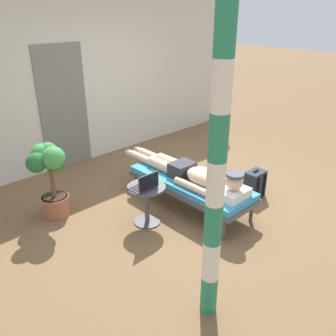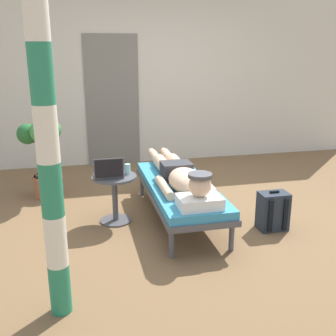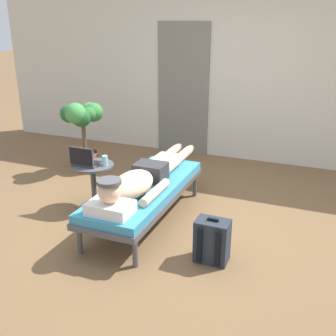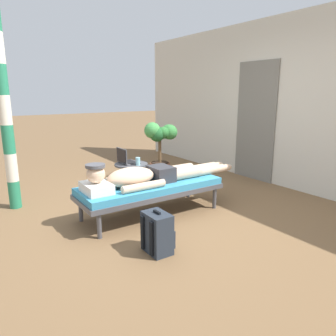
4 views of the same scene
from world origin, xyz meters
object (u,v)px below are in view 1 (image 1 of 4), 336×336
object	(u,v)px
person_reclining	(193,173)
porch_post	(216,183)
side_table	(147,198)
lounge_chair	(190,184)
laptop	(145,185)
drink_glass	(154,178)
potted_plant	(50,170)
backpack	(254,184)

from	to	relation	value
person_reclining	porch_post	world-z (taller)	porch_post
side_table	person_reclining	bearing A→B (deg)	-11.29
lounge_chair	porch_post	world-z (taller)	porch_post
laptop	drink_glass	xyz separation A→B (m)	(0.21, 0.08, -0.00)
side_table	potted_plant	distance (m)	1.29
drink_glass	laptop	bearing A→B (deg)	-158.91
person_reclining	backpack	world-z (taller)	person_reclining
laptop	potted_plant	bearing A→B (deg)	123.88
drink_glass	backpack	distance (m)	1.59
person_reclining	drink_glass	distance (m)	0.58
laptop	backpack	xyz separation A→B (m)	(1.64, -0.50, -0.39)
potted_plant	backpack	bearing A→B (deg)	-33.46
side_table	lounge_chair	bearing A→B (deg)	-7.56
laptop	backpack	world-z (taller)	laptop
drink_glass	potted_plant	world-z (taller)	potted_plant
side_table	drink_glass	world-z (taller)	drink_glass
lounge_chair	side_table	size ratio (longest dim) A/B	3.51
person_reclining	laptop	distance (m)	0.77
person_reclining	potted_plant	xyz separation A→B (m)	(-1.46, 1.13, 0.14)
lounge_chair	side_table	bearing A→B (deg)	172.44
porch_post	person_reclining	bearing A→B (deg)	47.33
lounge_chair	person_reclining	distance (m)	0.18
laptop	potted_plant	xyz separation A→B (m)	(-0.70, 1.04, 0.08)
lounge_chair	drink_glass	size ratio (longest dim) A/B	16.12
lounge_chair	porch_post	distance (m)	2.10
drink_glass	backpack	xyz separation A→B (m)	(1.43, -0.59, -0.38)
person_reclining	drink_glass	world-z (taller)	person_reclining
backpack	potted_plant	bearing A→B (deg)	146.54
potted_plant	lounge_chair	bearing A→B (deg)	-36.63
potted_plant	porch_post	distance (m)	2.57
laptop	porch_post	distance (m)	1.68
backpack	porch_post	xyz separation A→B (m)	(-2.12, -0.93, 1.11)
lounge_chair	potted_plant	bearing A→B (deg)	143.37
lounge_chair	side_table	world-z (taller)	side_table
laptop	drink_glass	bearing A→B (deg)	21.09
potted_plant	drink_glass	bearing A→B (deg)	-46.58
person_reclining	laptop	xyz separation A→B (m)	(-0.76, 0.09, 0.06)
side_table	laptop	xyz separation A→B (m)	(-0.06, -0.05, 0.23)
potted_plant	laptop	bearing A→B (deg)	-56.12
person_reclining	laptop	bearing A→B (deg)	173.37
lounge_chair	drink_glass	bearing A→B (deg)	167.42
person_reclining	backpack	bearing A→B (deg)	-25.25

